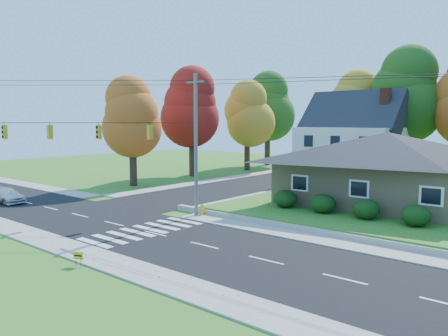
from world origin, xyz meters
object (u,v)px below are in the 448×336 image
at_px(silver_sedan, 6,195).
at_px(white_car, 295,170).
at_px(ranch_house, 386,167).
at_px(fire_hydrant, 202,210).

height_order(silver_sedan, white_car, white_car).
bearing_deg(ranch_house, silver_sedan, -145.85).
bearing_deg(silver_sedan, white_car, -20.91).
relative_size(silver_sedan, white_car, 0.88).
height_order(ranch_house, fire_hydrant, ranch_house).
distance_m(white_car, fire_hydrant, 25.12).
distance_m(ranch_house, silver_sedan, 30.59).
xyz_separation_m(white_car, fire_hydrant, (6.66, -24.22, -0.40)).
relative_size(ranch_house, fire_hydrant, 17.28).
relative_size(silver_sedan, fire_hydrant, 4.95).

